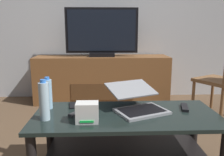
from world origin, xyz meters
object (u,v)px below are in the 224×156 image
router_box (87,112)px  tv_remote (185,107)px  water_bottle_far (48,94)px  water_bottle_near (44,101)px  coffee_table (126,133)px  laptop (137,102)px  cell_phone (74,105)px  soundbar_remote (78,113)px  media_cabinet (102,79)px  television (102,33)px

router_box → tv_remote: router_box is taller
water_bottle_far → tv_remote: size_ratio=1.48×
water_bottle_near → tv_remote: water_bottle_near is taller
coffee_table → laptop: (0.09, 0.08, 0.20)m
water_bottle_far → cell_phone: (0.18, 0.04, -0.11)m
coffee_table → tv_remote: size_ratio=8.00×
soundbar_remote → media_cabinet: bearing=121.3°
water_bottle_far → tv_remote: (1.01, -0.05, -0.10)m
media_cabinet → television: size_ratio=1.89×
tv_remote → soundbar_remote: size_ratio=1.00×
coffee_table → water_bottle_near: 0.61m
media_cabinet → water_bottle_near: water_bottle_near is taller
media_cabinet → laptop: media_cabinet is taller
tv_remote → soundbar_remote: bearing=-160.1°
router_box → cell_phone: 0.34m
television → cell_phone: television is taller
media_cabinet → water_bottle_far: (-0.40, -1.64, 0.24)m
coffee_table → tv_remote: (0.44, 0.09, 0.15)m
laptop → water_bottle_far: 0.66m
television → laptop: 1.76m
router_box → tv_remote: 0.74m
coffee_table → water_bottle_far: water_bottle_far is taller
television → router_box: size_ratio=7.08×
water_bottle_near → cell_phone: bearing=59.7°
cell_phone → water_bottle_far: bearing=-174.8°
media_cabinet → water_bottle_far: 1.70m
laptop → water_bottle_far: (-0.65, 0.06, 0.05)m
television → media_cabinet: bearing=90.0°
television → tv_remote: 1.85m
television → laptop: television is taller
coffee_table → water_bottle_far: (-0.57, 0.14, 0.25)m
media_cabinet → tv_remote: size_ratio=11.76×
media_cabinet → water_bottle_near: bearing=-101.3°
television → laptop: (0.25, -1.68, -0.46)m
cell_phone → tv_remote: 0.83m
cell_phone → soundbar_remote: bearing=-82.8°
cell_phone → media_cabinet: bearing=74.2°
laptop → router_box: size_ratio=3.54×
water_bottle_near → laptop: bearing=14.5°
television → router_box: bearing=-92.9°
media_cabinet → water_bottle_near: 1.92m
tv_remote → water_bottle_near: bearing=-156.2°
television → router_box: 1.95m
media_cabinet → television: bearing=-90.0°
router_box → tv_remote: bearing=17.3°
television → tv_remote: (0.61, -1.67, -0.51)m
media_cabinet → cell_phone: 1.61m
laptop → router_box: bearing=-148.8°
router_box → television: bearing=87.1°
media_cabinet → tv_remote: media_cabinet is taller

